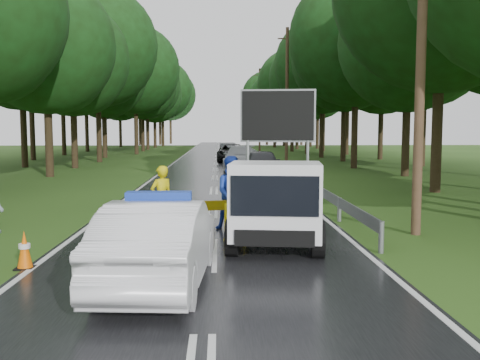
{
  "coord_description": "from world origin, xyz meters",
  "views": [
    {
      "loc": [
        0.21,
        -11.17,
        2.66
      ],
      "look_at": [
        0.78,
        3.15,
        1.3
      ],
      "focal_mm": 40.0,
      "sensor_mm": 36.0,
      "label": 1
    }
  ],
  "objects_px": {
    "work_truck": "(276,203)",
    "civilian": "(233,193)",
    "queue_car_first": "(262,164)",
    "queue_car_fourth": "(228,151)",
    "barrier": "(197,211)",
    "queue_car_second": "(241,158)",
    "queue_car_third": "(233,153)",
    "police_sedan": "(160,243)",
    "officer": "(162,198)"
  },
  "relations": [
    {
      "from": "work_truck",
      "to": "civilian",
      "type": "distance_m",
      "value": 2.09
    },
    {
      "from": "queue_car_first",
      "to": "queue_car_fourth",
      "type": "distance_m",
      "value": 21.05
    },
    {
      "from": "barrier",
      "to": "queue_car_second",
      "type": "bearing_deg",
      "value": 73.66
    },
    {
      "from": "queue_car_first",
      "to": "barrier",
      "type": "bearing_deg",
      "value": -98.56
    },
    {
      "from": "queue_car_second",
      "to": "queue_car_fourth",
      "type": "height_order",
      "value": "queue_car_second"
    },
    {
      "from": "work_truck",
      "to": "queue_car_fourth",
      "type": "height_order",
      "value": "work_truck"
    },
    {
      "from": "queue_car_first",
      "to": "queue_car_third",
      "type": "bearing_deg",
      "value": 96.06
    },
    {
      "from": "queue_car_second",
      "to": "civilian",
      "type": "bearing_deg",
      "value": -90.15
    },
    {
      "from": "barrier",
      "to": "queue_car_first",
      "type": "bearing_deg",
      "value": 68.78
    },
    {
      "from": "police_sedan",
      "to": "civilian",
      "type": "height_order",
      "value": "civilian"
    },
    {
      "from": "officer",
      "to": "queue_car_fourth",
      "type": "distance_m",
      "value": 36.24
    },
    {
      "from": "queue_car_third",
      "to": "civilian",
      "type": "bearing_deg",
      "value": -89.09
    },
    {
      "from": "work_truck",
      "to": "queue_car_first",
      "type": "xyz_separation_m",
      "value": [
        1.06,
        16.94,
        -0.19
      ]
    },
    {
      "from": "queue_car_first",
      "to": "queue_car_second",
      "type": "distance_m",
      "value": 6.07
    },
    {
      "from": "queue_car_fourth",
      "to": "queue_car_first",
      "type": "bearing_deg",
      "value": -84.29
    },
    {
      "from": "civilian",
      "to": "queue_car_third",
      "type": "distance_m",
      "value": 30.09
    },
    {
      "from": "police_sedan",
      "to": "queue_car_fourth",
      "type": "bearing_deg",
      "value": -88.53
    },
    {
      "from": "civilian",
      "to": "queue_car_first",
      "type": "relative_size",
      "value": 0.43
    },
    {
      "from": "police_sedan",
      "to": "work_truck",
      "type": "height_order",
      "value": "work_truck"
    },
    {
      "from": "work_truck",
      "to": "queue_car_third",
      "type": "bearing_deg",
      "value": 97.67
    },
    {
      "from": "barrier",
      "to": "queue_car_second",
      "type": "xyz_separation_m",
      "value": [
        1.98,
        22.74,
        0.05
      ]
    },
    {
      "from": "queue_car_first",
      "to": "queue_car_second",
      "type": "relative_size",
      "value": 0.84
    },
    {
      "from": "work_truck",
      "to": "barrier",
      "type": "bearing_deg",
      "value": -178.76
    },
    {
      "from": "police_sedan",
      "to": "officer",
      "type": "distance_m",
      "value": 4.98
    },
    {
      "from": "civilian",
      "to": "police_sedan",
      "type": "bearing_deg",
      "value": -108.78
    },
    {
      "from": "queue_car_third",
      "to": "queue_car_second",
      "type": "bearing_deg",
      "value": -85.61
    },
    {
      "from": "queue_car_third",
      "to": "queue_car_first",
      "type": "bearing_deg",
      "value": -82.87
    },
    {
      "from": "police_sedan",
      "to": "queue_car_second",
      "type": "height_order",
      "value": "police_sedan"
    },
    {
      "from": "work_truck",
      "to": "queue_car_second",
      "type": "xyz_separation_m",
      "value": [
        0.13,
        22.94,
        -0.18
      ]
    },
    {
      "from": "queue_car_first",
      "to": "queue_car_fourth",
      "type": "relative_size",
      "value": 1.12
    },
    {
      "from": "officer",
      "to": "queue_car_fourth",
      "type": "bearing_deg",
      "value": -129.7
    },
    {
      "from": "queue_car_fourth",
      "to": "officer",
      "type": "bearing_deg",
      "value": -92.23
    },
    {
      "from": "police_sedan",
      "to": "queue_car_second",
      "type": "bearing_deg",
      "value": -91.37
    },
    {
      "from": "work_truck",
      "to": "barrier",
      "type": "relative_size",
      "value": 2.0
    },
    {
      "from": "civilian",
      "to": "barrier",
      "type": "bearing_deg",
      "value": -121.73
    },
    {
      "from": "officer",
      "to": "barrier",
      "type": "bearing_deg",
      "value": 85.97
    },
    {
      "from": "queue_car_second",
      "to": "queue_car_fourth",
      "type": "distance_m",
      "value": 15.01
    },
    {
      "from": "work_truck",
      "to": "barrier",
      "type": "distance_m",
      "value": 1.87
    },
    {
      "from": "police_sedan",
      "to": "queue_car_third",
      "type": "relative_size",
      "value": 0.86
    },
    {
      "from": "queue_car_third",
      "to": "queue_car_fourth",
      "type": "relative_size",
      "value": 1.28
    },
    {
      "from": "officer",
      "to": "queue_car_first",
      "type": "distance_m",
      "value": 15.66
    },
    {
      "from": "officer",
      "to": "queue_car_fourth",
      "type": "relative_size",
      "value": 0.42
    },
    {
      "from": "barrier",
      "to": "civilian",
      "type": "relative_size",
      "value": 1.2
    },
    {
      "from": "work_truck",
      "to": "queue_car_fourth",
      "type": "distance_m",
      "value": 37.94
    },
    {
      "from": "queue_car_first",
      "to": "queue_car_third",
      "type": "height_order",
      "value": "queue_car_first"
    },
    {
      "from": "police_sedan",
      "to": "officer",
      "type": "relative_size",
      "value": 2.63
    },
    {
      "from": "civilian",
      "to": "queue_car_fourth",
      "type": "bearing_deg",
      "value": 85.88
    },
    {
      "from": "queue_car_second",
      "to": "queue_car_third",
      "type": "relative_size",
      "value": 1.04
    },
    {
      "from": "civilian",
      "to": "queue_car_first",
      "type": "height_order",
      "value": "civilian"
    },
    {
      "from": "work_truck",
      "to": "police_sedan",
      "type": "bearing_deg",
      "value": -118.98
    }
  ]
}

